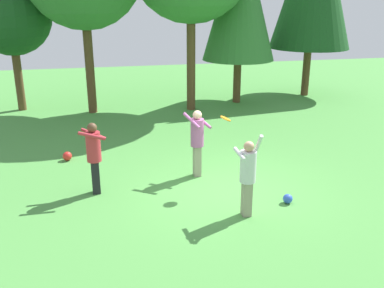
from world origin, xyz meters
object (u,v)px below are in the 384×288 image
person_catcher (197,137)px  ball_blue (288,199)px  person_bystander (94,152)px  ball_red (67,156)px  tree_far_left (10,15)px  person_thrower (248,172)px  frisbee (226,119)px

person_catcher → ball_blue: bearing=7.9°
person_bystander → ball_red: size_ratio=6.67×
person_bystander → tree_far_left: 9.71m
ball_red → tree_far_left: size_ratio=0.05×
tree_far_left → person_bystander: bearing=-71.7°
person_catcher → person_bystander: 2.66m
person_thrower → tree_far_left: (-6.08, 10.70, 2.77)m
person_catcher → person_bystander: size_ratio=1.01×
person_thrower → ball_red: size_ratio=7.08×
frisbee → person_thrower: bearing=-88.2°
person_catcher → person_bystander: bearing=-110.5°
person_thrower → ball_blue: 1.47m
frisbee → tree_far_left: size_ratio=0.05×
person_catcher → tree_far_left: 10.37m
ball_red → ball_blue: bearing=-37.5°
ball_blue → person_bystander: bearing=160.5°
frisbee → tree_far_left: tree_far_left is taller
frisbee → ball_blue: frisbee is taller
person_thrower → tree_far_left: 12.61m
person_bystander → tree_far_left: bearing=113.9°
ball_red → tree_far_left: bearing=108.2°
person_thrower → tree_far_left: bearing=27.8°
frisbee → tree_far_left: 11.15m
person_thrower → person_catcher: (-0.55, 2.36, 0.05)m
person_thrower → ball_blue: bearing=-75.3°
frisbee → tree_far_left: bearing=123.4°
person_bystander → ball_blue: 4.63m
person_bystander → ball_blue: bearing=-13.9°
ball_red → tree_far_left: tree_far_left is taller
person_thrower → person_bystander: person_thrower is taller
frisbee → person_catcher: bearing=121.6°
frisbee → ball_red: size_ratio=1.07×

